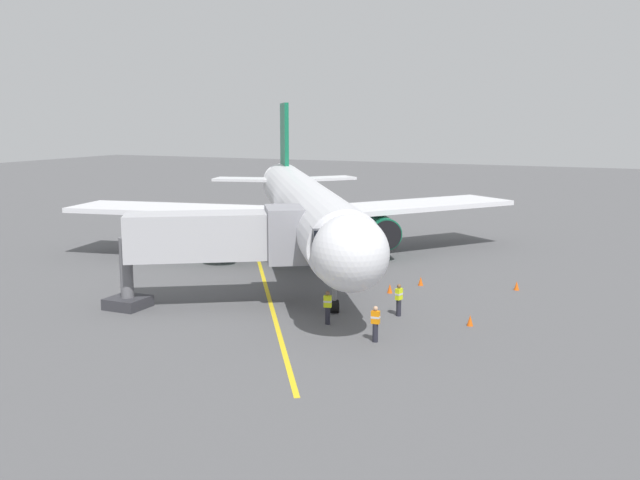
{
  "coord_description": "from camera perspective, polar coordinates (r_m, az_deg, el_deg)",
  "views": [
    {
      "loc": [
        -23.48,
        47.86,
        10.31
      ],
      "look_at": [
        -5.64,
        8.88,
        3.0
      ],
      "focal_mm": 40.74,
      "sensor_mm": 36.0,
      "label": 1
    }
  ],
  "objects": [
    {
      "name": "safety_cone_wing_port",
      "position": [
        45.29,
        7.91,
        -3.22
      ],
      "size": [
        0.32,
        0.32,
        0.55
      ],
      "primitive_type": "cone",
      "color": "#F2590F",
      "rests_on": "ground"
    },
    {
      "name": "belt_loader_starboard_side",
      "position": [
        65.85,
        3.52,
        1.28
      ],
      "size": [
        4.15,
        4.01,
        2.32
      ],
      "color": "#9E9EA3",
      "rests_on": "ground"
    },
    {
      "name": "ground_plane",
      "position": [
        54.3,
        -1.51,
        -1.27
      ],
      "size": [
        220.0,
        220.0,
        0.0
      ],
      "primitive_type": "plane",
      "color": "#565659"
    },
    {
      "name": "safety_cone_wing_starboard",
      "position": [
        43.16,
        5.51,
        -3.81
      ],
      "size": [
        0.32,
        0.32,
        0.55
      ],
      "primitive_type": "cone",
      "color": "#F2590F",
      "rests_on": "ground"
    },
    {
      "name": "jet_bridge",
      "position": [
        40.0,
        -7.04,
        0.18
      ],
      "size": [
        10.63,
        8.03,
        5.4
      ],
      "color": "#B7B7BC",
      "rests_on": "ground"
    },
    {
      "name": "ground_crew_wing_walker",
      "position": [
        33.79,
        4.37,
        -6.54
      ],
      "size": [
        0.41,
        0.27,
        1.71
      ],
      "color": "#23232D",
      "rests_on": "ground"
    },
    {
      "name": "tug_near_nose",
      "position": [
        61.96,
        -1.17,
        0.76
      ],
      "size": [
        1.96,
        2.55,
        1.5
      ],
      "color": "black",
      "rests_on": "ground"
    },
    {
      "name": "safety_cone_nose_left",
      "position": [
        37.13,
        11.71,
        -6.21
      ],
      "size": [
        0.32,
        0.32,
        0.55
      ],
      "primitive_type": "cone",
      "color": "#F2590F",
      "rests_on": "ground"
    },
    {
      "name": "safety_cone_nose_right",
      "position": [
        45.27,
        15.19,
        -3.48
      ],
      "size": [
        0.32,
        0.32,
        0.55
      ],
      "primitive_type": "cone",
      "color": "#F2590F",
      "rests_on": "ground"
    },
    {
      "name": "apron_lead_in_line",
      "position": [
        46.63,
        -4.43,
        -3.12
      ],
      "size": [
        21.68,
        33.87,
        0.01
      ],
      "primitive_type": "cube",
      "rotation": [
        0.0,
        0.0,
        0.57
      ],
      "color": "yellow",
      "rests_on": "ground"
    },
    {
      "name": "airplane",
      "position": [
        51.47,
        -1.27,
        2.64
      ],
      "size": [
        30.42,
        35.8,
        11.5
      ],
      "color": "white",
      "rests_on": "ground"
    },
    {
      "name": "ground_crew_loader",
      "position": [
        38.19,
        6.21,
        -4.67
      ],
      "size": [
        0.34,
        0.45,
        1.71
      ],
      "color": "#23232D",
      "rests_on": "ground"
    },
    {
      "name": "ground_crew_marshaller",
      "position": [
        36.5,
        0.6,
        -5.29
      ],
      "size": [
        0.45,
        0.34,
        1.71
      ],
      "color": "#23232D",
      "rests_on": "ground"
    }
  ]
}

